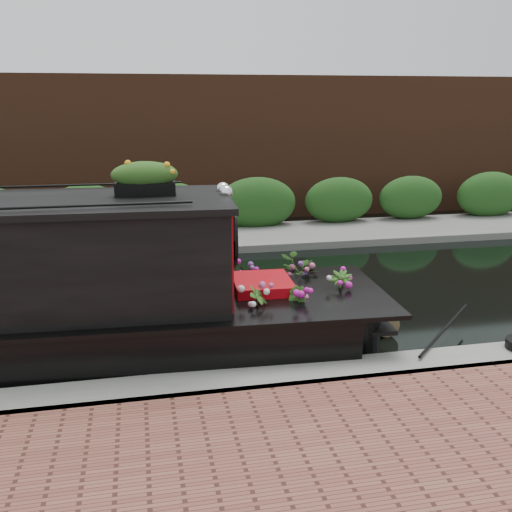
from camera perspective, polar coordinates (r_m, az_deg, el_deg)
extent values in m
plane|color=black|center=(9.83, -6.41, -4.70)|extent=(80.00, 80.00, 0.00)
cube|color=gray|center=(6.84, -3.69, -14.12)|extent=(40.00, 0.60, 0.50)
cube|color=slate|center=(13.84, -8.07, 1.22)|extent=(40.00, 2.40, 0.34)
cube|color=#1E4717|center=(14.71, -8.30, 2.06)|extent=(40.00, 1.10, 2.80)
cube|color=#4E2B1A|center=(16.76, -8.76, 3.69)|extent=(40.00, 1.00, 8.00)
cube|color=#B90710|center=(7.71, -3.16, 0.79)|extent=(0.14, 1.75, 1.35)
cube|color=black|center=(6.76, -13.23, -1.07)|extent=(0.90, 0.07, 0.55)
cube|color=#B90710|center=(8.01, 0.60, -4.04)|extent=(0.84, 0.94, 0.50)
sphere|color=white|center=(7.41, -3.01, 6.39)|extent=(0.18, 0.18, 0.18)
sphere|color=white|center=(7.69, -3.33, 6.72)|extent=(0.18, 0.18, 0.18)
cube|color=black|center=(7.46, -11.01, 6.61)|extent=(0.77, 0.29, 0.17)
ellipsoid|color=orange|center=(7.43, -11.09, 8.16)|extent=(0.84, 0.28, 0.24)
imported|color=#2F5A1E|center=(7.35, 0.13, -5.33)|extent=(0.36, 0.40, 0.63)
imported|color=#2F5A1E|center=(7.52, 4.16, -5.19)|extent=(0.34, 0.37, 0.55)
imported|color=#2F5A1E|center=(8.72, 4.55, -1.94)|extent=(0.72, 0.68, 0.64)
imported|color=#2F5A1E|center=(8.11, 8.32, -3.59)|extent=(0.46, 0.46, 0.60)
imported|color=#2F5A1E|center=(8.60, -1.11, -2.55)|extent=(0.23, 0.30, 0.53)
cylinder|color=brown|center=(8.75, 12.52, -6.33)|extent=(0.36, 0.42, 0.36)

